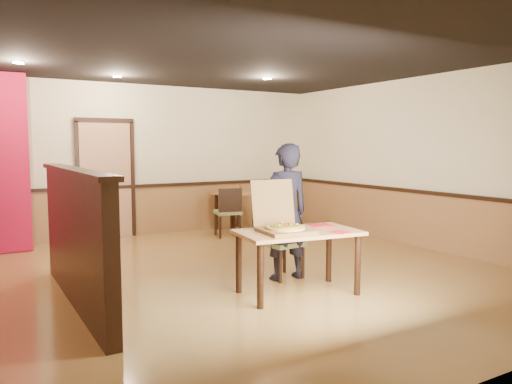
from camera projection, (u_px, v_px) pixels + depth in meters
floor at (235, 275)px, 6.50m from camera, size 7.00×7.00×0.00m
ceiling at (234, 55)px, 6.23m from camera, size 7.00×7.00×0.00m
wall_back at (148, 160)px, 9.37m from camera, size 7.00×0.00×7.00m
wall_right at (425, 162)px, 8.12m from camera, size 0.00×7.00×7.00m
wainscot_back at (149, 210)px, 9.44m from camera, size 7.00×0.04×0.90m
chair_rail_back at (149, 186)px, 9.38m from camera, size 7.00×0.06×0.06m
wainscot_right at (422, 220)px, 8.19m from camera, size 0.04×7.00×0.90m
chair_rail_right at (422, 192)px, 8.14m from camera, size 0.06×7.00×0.06m
back_door at (106, 180)px, 8.97m from camera, size 0.90×0.06×2.10m
booth_partition at (76, 235)px, 5.25m from camera, size 0.20×3.10×1.44m
spot_a at (18, 62)px, 6.63m from camera, size 0.14×0.14×0.02m
spot_b at (117, 76)px, 7.98m from camera, size 0.14×0.14×0.02m
spot_c at (267, 78)px, 8.22m from camera, size 0.14×0.14×0.02m
main_table at (298, 240)px, 5.62m from camera, size 1.44×0.93×0.73m
diner_chair at (279, 239)px, 6.37m from camera, size 0.49×0.49×0.90m
side_chair_left at (228, 210)px, 9.12m from camera, size 0.54×0.54×0.91m
side_chair_right at (272, 208)px, 9.62m from camera, size 0.59×0.59×0.85m
side_table at (235, 201)px, 9.88m from camera, size 0.79×0.79×0.75m
diner at (286, 212)px, 6.21m from camera, size 0.65×0.45×1.71m
pizza_box at (283, 225)px, 5.53m from camera, size 0.59×0.67×0.56m
pizza at (286, 228)px, 5.48m from camera, size 0.50×0.50×0.03m
napkin_near at (340, 232)px, 5.50m from camera, size 0.23×0.23×0.01m
napkin_far at (320, 225)px, 5.97m from camera, size 0.27×0.27×0.01m
condiment at (241, 189)px, 9.93m from camera, size 0.05×0.05×0.13m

